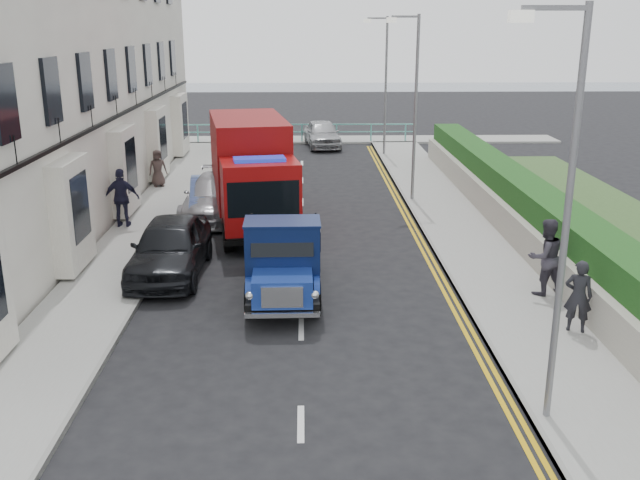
{
  "coord_description": "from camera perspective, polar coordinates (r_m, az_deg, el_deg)",
  "views": [
    {
      "loc": [
        0.08,
        -12.92,
        6.69
      ],
      "look_at": [
        0.48,
        4.38,
        1.4
      ],
      "focal_mm": 40.0,
      "sensor_mm": 36.0,
      "label": 1
    }
  ],
  "objects": [
    {
      "name": "pedestrian_east_near",
      "position": [
        16.68,
        19.97,
        -4.23
      ],
      "size": [
        0.7,
        0.57,
        1.65
      ],
      "primitive_type": "imported",
      "rotation": [
        0.0,
        0.0,
        2.8
      ],
      "color": "black",
      "rests_on": "pavement_east"
    },
    {
      "name": "pedestrian_west_far",
      "position": [
        30.56,
        -12.85,
        5.62
      ],
      "size": [
        0.87,
        0.72,
        1.53
      ],
      "primitive_type": "imported",
      "rotation": [
        0.0,
        0.0,
        0.37
      ],
      "color": "#3B2E2B",
      "rests_on": "pavement_west"
    },
    {
      "name": "parked_car_front",
      "position": [
        19.97,
        -11.9,
        -0.56
      ],
      "size": [
        1.95,
        4.68,
        1.59
      ],
      "primitive_type": "imported",
      "rotation": [
        0.0,
        0.0,
        -0.02
      ],
      "color": "black",
      "rests_on": "ground"
    },
    {
      "name": "bedford_lorry",
      "position": [
        17.45,
        -2.98,
        -2.1
      ],
      "size": [
        1.9,
        4.59,
        2.15
      ],
      "rotation": [
        0.0,
        0.0,
        0.01
      ],
      "color": "black",
      "rests_on": "ground"
    },
    {
      "name": "lamp_mid",
      "position": [
        27.37,
        7.42,
        11.21
      ],
      "size": [
        1.23,
        0.18,
        7.0
      ],
      "color": "slate",
      "rests_on": "ground"
    },
    {
      "name": "terrace_west",
      "position": [
        27.63,
        -22.56,
        16.76
      ],
      "size": [
        6.31,
        30.2,
        14.25
      ],
      "color": "white",
      "rests_on": "ground"
    },
    {
      "name": "pavement_east",
      "position": [
        23.49,
        11.55,
        0.25
      ],
      "size": [
        2.6,
        38.0,
        0.12
      ],
      "primitive_type": "cube",
      "color": "gray",
      "rests_on": "ground"
    },
    {
      "name": "lamp_far",
      "position": [
        37.25,
        5.1,
        12.79
      ],
      "size": [
        1.23,
        0.18,
        7.0
      ],
      "color": "slate",
      "rests_on": "ground"
    },
    {
      "name": "seafront_car_right",
      "position": [
        40.24,
        0.18,
        8.5
      ],
      "size": [
        2.22,
        4.52,
        1.48
      ],
      "primitive_type": "imported",
      "rotation": [
        0.0,
        0.0,
        0.11
      ],
      "color": "#A3A4A8",
      "rests_on": "ground"
    },
    {
      "name": "pedestrian_east_far",
      "position": [
        18.64,
        17.58,
        -1.29
      ],
      "size": [
        1.12,
        0.97,
        1.95
      ],
      "primitive_type": "imported",
      "rotation": [
        0.0,
        0.0,
        3.42
      ],
      "color": "#35313C",
      "rests_on": "pavement_east"
    },
    {
      "name": "promenade",
      "position": [
        42.45,
        -1.45,
        8.01
      ],
      "size": [
        30.0,
        2.5,
        0.12
      ],
      "primitive_type": "cube",
      "color": "gray",
      "rests_on": "ground"
    },
    {
      "name": "ground",
      "position": [
        14.55,
        -1.53,
        -10.38
      ],
      "size": [
        120.0,
        120.0,
        0.0
      ],
      "primitive_type": "plane",
      "color": "black",
      "rests_on": "ground"
    },
    {
      "name": "pedestrian_west_near",
      "position": [
        24.67,
        -15.56,
        3.27
      ],
      "size": [
        1.15,
        0.49,
        1.96
      ],
      "primitive_type": "imported",
      "rotation": [
        0.0,
        0.0,
        3.13
      ],
      "color": "black",
      "rests_on": "pavement_west"
    },
    {
      "name": "seafront_car_left",
      "position": [
        40.51,
        -6.01,
        8.38
      ],
      "size": [
        3.11,
        5.25,
        1.37
      ],
      "primitive_type": "imported",
      "rotation": [
        0.0,
        0.0,
        3.32
      ],
      "color": "black",
      "rests_on": "ground"
    },
    {
      "name": "sea_plane",
      "position": [
        73.23,
        -1.43,
        11.76
      ],
      "size": [
        120.0,
        120.0,
        0.0
      ],
      "primitive_type": "plane",
      "color": "slate",
      "rests_on": "ground"
    },
    {
      "name": "parked_car_rear",
      "position": [
        25.82,
        -8.36,
        3.47
      ],
      "size": [
        2.26,
        5.11,
        1.46
      ],
      "primitive_type": "imported",
      "rotation": [
        0.0,
        0.0,
        -0.04
      ],
      "color": "#AFAEB3",
      "rests_on": "ground"
    },
    {
      "name": "seafront_railing",
      "position": [
        41.58,
        -1.45,
        8.55
      ],
      "size": [
        13.0,
        0.08,
        1.11
      ],
      "color": "#59B2A5",
      "rests_on": "ground"
    },
    {
      "name": "lamp_near",
      "position": [
        11.98,
        18.74,
        3.08
      ],
      "size": [
        1.23,
        0.18,
        7.0
      ],
      "color": "slate",
      "rests_on": "ground"
    },
    {
      "name": "pavement_west",
      "position": [
        23.51,
        -14.26,
        0.08
      ],
      "size": [
        2.4,
        38.0,
        0.12
      ],
      "primitive_type": "cube",
      "color": "gray",
      "rests_on": "ground"
    },
    {
      "name": "red_lorry",
      "position": [
        24.21,
        -5.53,
        5.56
      ],
      "size": [
        3.44,
        7.18,
        3.61
      ],
      "rotation": [
        0.0,
        0.0,
        0.17
      ],
      "color": "black",
      "rests_on": "ground"
    },
    {
      "name": "parked_car_mid",
      "position": [
        25.85,
        -8.65,
        3.38
      ],
      "size": [
        1.9,
        4.32,
        1.38
      ],
      "primitive_type": "imported",
      "rotation": [
        0.0,
        0.0,
        0.11
      ],
      "color": "#6382D4",
      "rests_on": "ground"
    },
    {
      "name": "garden_east",
      "position": [
        23.77,
        16.17,
        2.21
      ],
      "size": [
        1.45,
        28.0,
        1.75
      ],
      "color": "#B2AD9E",
      "rests_on": "ground"
    }
  ]
}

